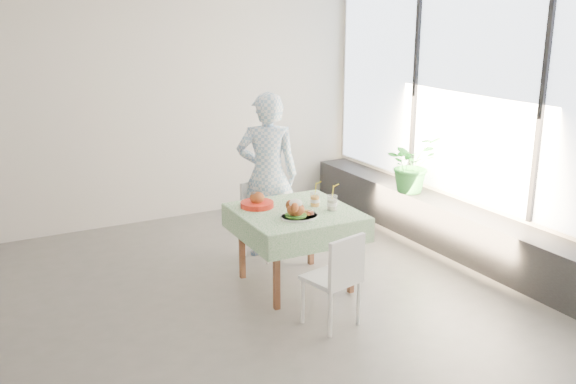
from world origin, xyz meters
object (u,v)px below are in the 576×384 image
diner (267,175)px  potted_plant (411,164)px  juice_cup_orange (315,200)px  chair_far (265,233)px  chair_near (332,297)px  cafe_table (295,239)px  main_dish (298,212)px

diner → potted_plant: size_ratio=2.67×
juice_cup_orange → chair_far: bearing=99.9°
chair_far → chair_near: chair_near is taller
cafe_table → potted_plant: 2.02m
chair_near → potted_plant: 2.55m
cafe_table → chair_near: size_ratio=1.32×
chair_far → main_dish: (-0.18, -1.02, 0.55)m
cafe_table → potted_plant: potted_plant is taller
juice_cup_orange → potted_plant: bearing=20.9°
main_dish → chair_near: bearing=-92.4°
chair_near → juice_cup_orange: (0.34, 0.86, 0.56)m
chair_near → diner: diner is taller
cafe_table → chair_near: 0.87m
chair_near → cafe_table: bearing=82.0°
cafe_table → diner: (0.14, 0.84, 0.41)m
chair_near → diner: 1.80m
potted_plant → chair_far: bearing=174.9°
potted_plant → diner: bearing=174.0°
cafe_table → chair_near: (-0.12, -0.83, -0.21)m
cafe_table → chair_far: size_ratio=1.33×
cafe_table → main_dish: bearing=-114.0°
juice_cup_orange → potted_plant: 1.76m
chair_far → juice_cup_orange: juice_cup_orange is taller
chair_far → main_dish: 1.18m
potted_plant → cafe_table: bearing=-160.6°
cafe_table → diner: size_ratio=0.61×
diner → juice_cup_orange: 0.82m
chair_far → main_dish: main_dish is taller
main_dish → juice_cup_orange: 0.39m
diner → juice_cup_orange: diner is taller
chair_near → main_dish: size_ratio=2.32×
cafe_table → chair_near: chair_near is taller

